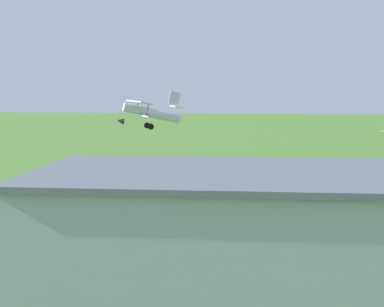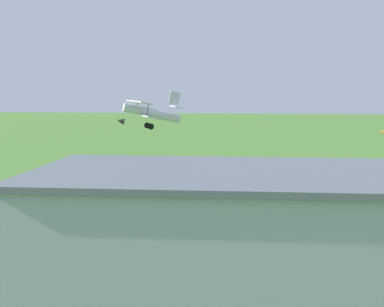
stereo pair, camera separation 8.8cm
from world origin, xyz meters
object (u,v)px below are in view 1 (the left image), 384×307
Objects in this scene: car_grey at (57,212)px; person_watching_takeoff at (97,211)px; hangar at (275,226)px; person_by_parked_cars at (338,215)px; person_at_fence_line at (106,207)px; person_beside_truck at (319,213)px; biplane at (149,112)px; person_near_hangar_door at (212,204)px; car_silver at (134,212)px.

person_watching_takeoff is (-3.21, -1.33, -0.06)m from car_grey.
person_by_parked_cars is at bearing -109.49° from hangar.
person_beside_truck is at bearing -179.25° from person_at_fence_line.
biplane is 4.82× the size of person_by_parked_cars.
hangar is at bearing 76.67° from person_beside_truck.
person_near_hangar_door is (-9.79, -4.33, -0.05)m from person_watching_takeoff.
person_at_fence_line reaches higher than person_by_parked_cars.
person_beside_truck reaches higher than person_near_hangar_door.
car_silver is 2.51× the size of person_watching_takeoff.
hangar is at bearing 129.63° from car_silver.
person_near_hangar_door is at bearing -19.68° from person_by_parked_cars.
person_by_parked_cars is at bearing -176.02° from car_grey.
hangar is 18.42× the size of person_watching_takeoff.
person_at_fence_line reaches higher than person_beside_truck.
hangar is 29.56m from biplane.
car_grey is at bearing 3.98° from person_by_parked_cars.
car_grey is at bearing 6.73° from person_beside_truck.
person_near_hangar_door is at bearing 137.50° from biplane.
biplane is 5.24× the size of person_beside_truck.
person_by_parked_cars is at bearing -177.82° from car_silver.
hangar is at bearing 106.61° from person_near_hangar_door.
person_watching_takeoff is at bearing 0.96° from person_by_parked_cars.
person_near_hangar_door is (-12.99, -5.65, -0.11)m from car_grey.
car_grey is 4.48m from person_at_fence_line.
person_by_parked_cars is (-20.34, 0.74, -0.01)m from person_at_fence_line.
hangar is 16.85m from person_beside_truck.
person_by_parked_cars is (-5.39, -15.22, -2.47)m from hangar.
person_near_hangar_door is at bearing -156.15° from person_watching_takeoff.
car_grey is 2.82× the size of person_watching_takeoff.
person_watching_takeoff reaches higher than person_near_hangar_door.
biplane reaches higher than person_beside_truck.
person_watching_takeoff is (2.47, 11.03, -8.26)m from biplane.
hangar is 18.39× the size of person_beside_truck.
person_beside_truck is 1.06× the size of person_near_hangar_door.
car_silver is 2.30× the size of person_by_parked_cars.
hangar is 7.33× the size of car_silver.
biplane is 4.79× the size of person_at_fence_line.
car_grey is at bearing 23.51° from person_near_hangar_door.
person_near_hangar_door is at bearing -143.75° from car_silver.
car_silver is 2.51× the size of person_beside_truck.
person_near_hangar_door is (-7.32, 6.71, -8.31)m from biplane.
person_beside_truck is 10.02m from person_near_hangar_door.
hangar reaches higher than person_watching_takeoff.
car_silver is at bearing 2.18° from person_by_parked_cars.
car_silver is 3.47m from person_watching_takeoff.
person_watching_takeoff reaches higher than car_silver.
person_watching_takeoff is at bearing 23.85° from person_near_hangar_door.
person_watching_takeoff is at bearing 3.95° from person_beside_truck.
biplane reaches higher than person_watching_takeoff.
person_beside_truck is at bearing 150.14° from biplane.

